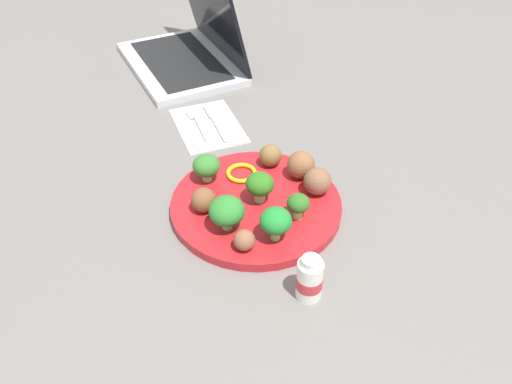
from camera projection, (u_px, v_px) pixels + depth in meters
The scene contains 18 objects.
ground_plane at pixel (256, 209), 0.89m from camera, with size 4.00×4.00×0.00m, color slate.
plate at pixel (256, 205), 0.88m from camera, with size 0.28×0.28×0.02m, color red.
broccoli_floret_front_right at pixel (298, 204), 0.83m from camera, with size 0.04×0.04×0.04m.
broccoli_floret_far_rim at pixel (227, 211), 0.81m from camera, with size 0.05×0.05×0.06m.
broccoli_floret_mid_right at pixel (260, 184), 0.86m from camera, with size 0.05×0.05×0.05m.
broccoli_floret_back_left at pixel (206, 166), 0.90m from camera, with size 0.05×0.05×0.05m.
broccoli_floret_back_right at pixel (276, 221), 0.79m from camera, with size 0.05×0.05×0.05m.
meatball_front_right at pixel (270, 155), 0.94m from camera, with size 0.04×0.04×0.04m, color brown.
meatball_far_rim at pixel (301, 165), 0.92m from camera, with size 0.05×0.05×0.05m, color brown.
meatball_front_left at pixel (244, 240), 0.79m from camera, with size 0.03×0.03×0.03m, color brown.
meatball_mid_right at pixel (204, 200), 0.85m from camera, with size 0.04×0.04×0.04m, color brown.
meatball_back_right at pixel (317, 181), 0.88m from camera, with size 0.05×0.05×0.05m, color brown.
pepper_ring_back_right at pixel (241, 173), 0.93m from camera, with size 0.05×0.05×0.01m, color yellow.
napkin at pixel (208, 125), 1.08m from camera, with size 0.17×0.12×0.01m, color white.
fork at pixel (198, 123), 1.08m from camera, with size 0.12×0.03×0.01m.
knife at pixel (215, 120), 1.09m from camera, with size 0.15×0.03×0.01m.
yogurt_bottle at pixel (309, 279), 0.73m from camera, with size 0.04×0.04×0.07m.
laptop at pixel (189, 49), 1.26m from camera, with size 0.33×0.23×0.21m.
Camera 1 is at (-0.61, 0.28, 0.59)m, focal length 37.82 mm.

